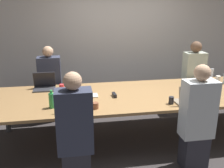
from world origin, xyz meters
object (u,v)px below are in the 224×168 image
object	(u,v)px
laptop_near_left	(74,106)
bottle_near_left	(52,100)
cup_near_left	(95,106)
person_far_right	(193,78)
cup_far_left	(62,87)
person_near_midright	(197,120)
person_near_left	(75,134)
cup_far_right	(218,78)
stapler	(114,95)
bottle_near_midright	(201,93)
person_far_left	(50,85)
laptop_far_left	(44,84)
laptop_near_midright	(189,99)
cup_near_midright	(171,100)
laptop_far_right	(206,78)

from	to	relation	value
laptop_near_left	bottle_near_left	world-z (taller)	bottle_near_left
cup_near_left	person_far_right	bearing A→B (deg)	33.00
cup_far_left	person_near_midright	xyz separation A→B (m)	(1.69, -1.35, -0.10)
person_near_left	cup_far_right	distance (m)	3.01
person_far_right	stapler	world-z (taller)	person_far_right
cup_near_left	bottle_near_midright	bearing A→B (deg)	3.40
person_far_left	bottle_near_midright	size ratio (longest dim) A/B	6.21
bottle_near_midright	stapler	bearing A→B (deg)	165.25
cup_near_left	stapler	world-z (taller)	cup_near_left
cup_near_left	bottle_near_midright	xyz separation A→B (m)	(1.55, 0.09, 0.05)
laptop_far_left	laptop_near_left	bearing A→B (deg)	-65.75
laptop_near_left	person_near_left	xyz separation A→B (m)	(0.00, -0.48, -0.13)
bottle_near_midright	person_far_right	world-z (taller)	person_far_right
laptop_near_midright	stapler	world-z (taller)	laptop_near_midright
laptop_near_left	person_near_midright	distance (m)	1.57
laptop_near_midright	person_near_midright	size ratio (longest dim) A/B	0.25
cup_near_midright	person_near_left	bearing A→B (deg)	-159.04
laptop_far_left	cup_far_left	distance (m)	0.28
person_far_left	cup_far_right	distance (m)	3.06
person_far_left	person_near_left	bearing A→B (deg)	-78.34
stapler	cup_near_left	bearing A→B (deg)	-131.64
cup_far_left	person_near_left	world-z (taller)	person_near_left
laptop_far_left	person_far_left	distance (m)	0.44
laptop_near_left	cup_near_left	xyz separation A→B (m)	(0.28, 0.04, -0.03)
laptop_near_left	laptop_near_midright	world-z (taller)	laptop_near_midright
laptop_near_left	stapler	size ratio (longest dim) A/B	2.39
person_near_midright	laptop_far_left	bearing A→B (deg)	-35.35
laptop_far_left	cup_near_midright	size ratio (longest dim) A/B	3.37
laptop_near_left	cup_far_right	world-z (taller)	laptop_near_left
laptop_far_left	person_near_midright	bearing A→B (deg)	-35.35
person_near_left	cup_near_midright	world-z (taller)	person_near_left
person_near_left	bottle_near_left	bearing A→B (deg)	-66.48
cup_far_right	cup_near_left	bearing A→B (deg)	-158.36
laptop_far_left	laptop_near_left	world-z (taller)	laptop_far_left
laptop_near_midright	stapler	bearing A→B (deg)	-25.66
cup_near_left	cup_far_right	distance (m)	2.53
bottle_near_left	laptop_near_midright	world-z (taller)	laptop_near_midright
bottle_near_left	cup_far_left	bearing A→B (deg)	82.16
person_near_left	person_far_right	distance (m)	3.02
person_far_left	laptop_near_left	size ratio (longest dim) A/B	3.77
cup_near_midright	laptop_far_right	size ratio (longest dim) A/B	0.33
cup_far_left	cup_far_right	distance (m)	2.81
laptop_far_left	cup_near_left	distance (m)	1.21
bottle_near_left	person_far_right	bearing A→B (deg)	24.86
bottle_near_left	person_far_left	bearing A→B (deg)	95.02
cup_near_midright	laptop_far_left	bearing A→B (deg)	151.50
person_near_left	bottle_near_midright	world-z (taller)	person_near_left
cup_near_midright	person_far_left	bearing A→B (deg)	141.31
cup_far_left	laptop_near_left	distance (m)	0.98
cup_near_left	stapler	size ratio (longest dim) A/B	0.58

